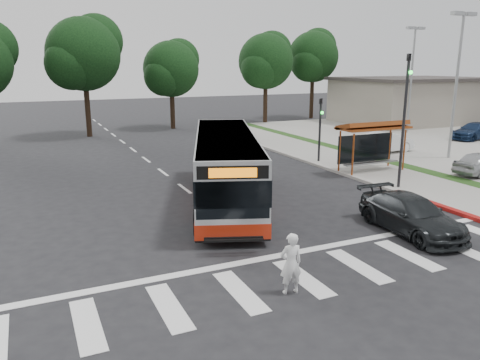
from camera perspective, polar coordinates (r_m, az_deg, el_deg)
ground at (r=18.04m, az=-0.84°, el=-5.55°), size 140.00×140.00×0.00m
sidewalk_east at (r=30.15m, az=12.28°, el=2.22°), size 4.00×40.00×0.12m
curb_east at (r=29.01m, az=9.11°, el=1.94°), size 0.30×40.00×0.15m
curb_east_red at (r=21.69m, az=23.84°, el=-3.19°), size 0.32×6.00×0.15m
parking_lot at (r=39.75m, az=24.57°, el=4.04°), size 18.00×36.00×0.10m
commercial_building at (r=52.76m, az=20.04°, el=8.96°), size 14.00×10.00×4.40m
building_roof_cap at (r=52.64m, az=20.26°, el=11.50°), size 14.60×10.60×0.30m
crosswalk_ladder at (r=13.95m, az=7.65°, el=-11.72°), size 18.00×2.60×0.01m
bus_shelter at (r=27.42m, az=15.81°, el=5.73°), size 4.20×1.60×2.86m
traffic_signal_ne_tall at (r=23.79m, az=19.45°, el=7.99°), size 0.18×0.37×6.50m
traffic_signal_ne_short at (r=29.35m, az=9.74°, el=6.81°), size 0.18×0.37×4.00m
lot_light_front at (r=32.90m, az=25.06°, el=12.48°), size 1.90×0.35×9.01m
lot_light_mid at (r=44.13m, az=20.27°, el=12.96°), size 1.90×0.35×9.01m
tree_ne_a at (r=49.29m, az=3.21°, el=14.35°), size 6.16×5.74×9.30m
tree_ne_b at (r=54.57m, az=8.95°, el=14.72°), size 6.16×5.74×10.02m
tree_north_a at (r=41.94m, az=-18.46°, el=14.49°), size 6.60×6.15×10.17m
tree_north_b at (r=45.50m, az=-8.34°, el=13.35°), size 5.72×5.33×8.43m
transit_bus at (r=20.91m, az=-1.76°, el=1.47°), size 6.45×11.80×3.01m
pedestrian at (r=12.73m, az=6.22°, el=-10.08°), size 0.67×0.48×1.71m
dark_sedan at (r=18.23m, az=20.13°, el=-3.99°), size 2.18×4.75×1.35m
parked_car_1 at (r=33.71m, az=17.37°, el=4.40°), size 4.42×2.04×1.41m
parked_car_3 at (r=42.49m, az=26.66°, el=5.36°), size 4.79×2.45×1.33m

